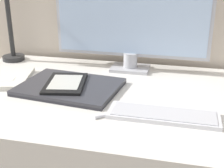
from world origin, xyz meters
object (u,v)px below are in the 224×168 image
monitor (132,12)px  pen (116,113)px  keyboard (163,115)px  desk_lamp (7,2)px  notebook (7,78)px  laptop (70,87)px  ereader (66,83)px

monitor → pen: (0.03, -0.40, -0.23)m
keyboard → desk_lamp: 0.84m
desk_lamp → notebook: bearing=-65.7°
desk_lamp → keyboard: bearing=-29.8°
laptop → notebook: bearing=173.7°
laptop → desk_lamp: bearing=144.0°
monitor → notebook: (-0.42, -0.23, -0.22)m
keyboard → ereader: bearing=159.6°
notebook → pen: bearing=-20.9°
desk_lamp → notebook: size_ratio=1.67×
monitor → laptop: 0.38m
monitor → pen: 0.46m
laptop → ereader: (-0.01, -0.00, 0.01)m
keyboard → desk_lamp: size_ratio=0.78×
desk_lamp → notebook: 0.36m
ereader → desk_lamp: desk_lamp is taller
ereader → desk_lamp: bearing=142.5°
desk_lamp → pen: size_ratio=3.67×
laptop → pen: 0.24m
ereader → monitor: bearing=55.5°
laptop → pen: size_ratio=3.24×
monitor → desk_lamp: size_ratio=1.51×
ereader → notebook: 0.25m
ereader → notebook: (-0.24, 0.03, -0.02)m
keyboard → laptop: 0.35m
laptop → keyboard: bearing=-21.8°
notebook → laptop: bearing=-6.3°
keyboard → pen: keyboard is taller
desk_lamp → laptop: bearing=-36.0°
desk_lamp → pen: desk_lamp is taller
monitor → keyboard: 0.48m
pen → keyboard: bearing=5.7°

